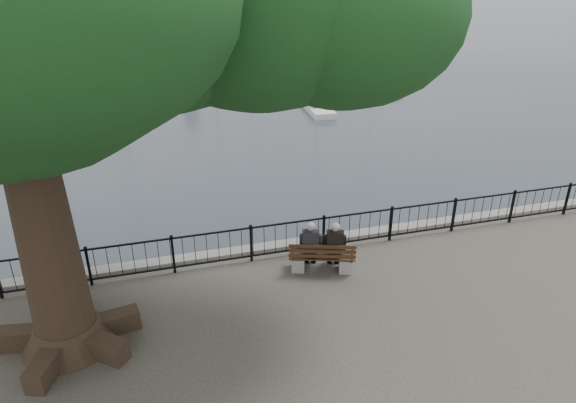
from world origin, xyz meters
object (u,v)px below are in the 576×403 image
object	(u,v)px
lion_monument	(183,23)
person_right	(334,247)
person_left	(310,247)
bench	(322,260)

from	to	relation	value
lion_monument	person_right	bearing A→B (deg)	-91.26
person_right	lion_monument	size ratio (longest dim) A/B	0.15
person_left	bench	bearing A→B (deg)	-37.05
person_left	lion_monument	xyz separation A→B (m)	(1.63, 48.21, 0.70)
bench	lion_monument	xyz separation A→B (m)	(1.39, 48.39, 1.04)
bench	lion_monument	bearing A→B (deg)	88.36
person_left	lion_monument	bearing A→B (deg)	88.06
bench	lion_monument	distance (m)	48.42
bench	person_right	size ratio (longest dim) A/B	1.25
person_left	lion_monument	size ratio (longest dim) A/B	0.15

